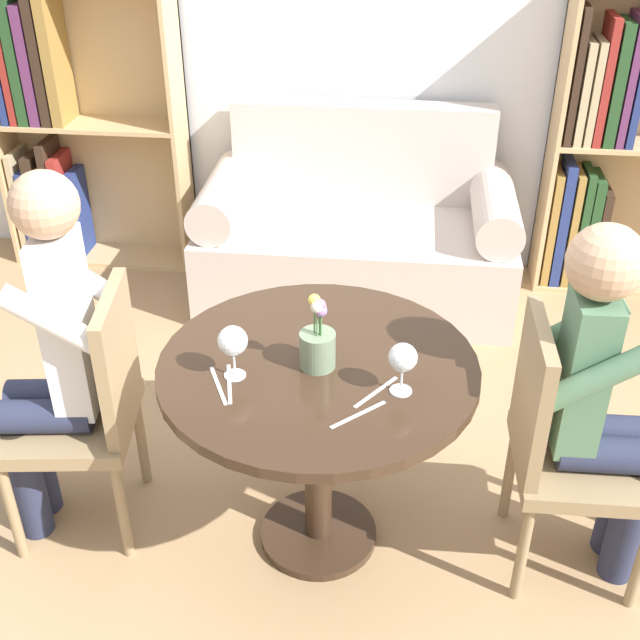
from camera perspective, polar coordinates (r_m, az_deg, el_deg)
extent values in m
plane|color=tan|center=(2.88, -0.12, -15.11)|extent=(16.00, 16.00, 0.00)
cube|color=silver|center=(4.18, 3.47, 21.39)|extent=(5.20, 0.05, 2.70)
cylinder|color=#382619|center=(2.41, -0.13, -3.41)|extent=(0.97, 0.97, 0.03)
cylinder|color=#382619|center=(2.63, -0.12, -9.68)|extent=(0.09, 0.09, 0.67)
cylinder|color=#382619|center=(2.87, -0.12, -14.90)|extent=(0.40, 0.40, 0.03)
cube|color=beige|center=(4.10, 2.55, 4.30)|extent=(1.55, 0.80, 0.42)
cube|color=beige|center=(4.21, 3.03, 11.87)|extent=(1.33, 0.16, 0.50)
cylinder|color=beige|center=(4.06, -6.85, 8.77)|extent=(0.22, 0.72, 0.22)
cylinder|color=beige|center=(3.98, 12.33, 7.79)|extent=(0.22, 0.72, 0.22)
cube|color=tan|center=(4.57, -15.50, 13.79)|extent=(0.98, 0.02, 1.55)
cube|color=tan|center=(4.66, -21.72, 13.04)|extent=(0.02, 0.28, 1.55)
cube|color=tan|center=(4.30, -9.95, 13.35)|extent=(0.02, 0.28, 1.55)
cube|color=tan|center=(4.74, -14.72, 4.53)|extent=(0.94, 0.28, 0.02)
cube|color=tan|center=(4.46, -16.07, 13.26)|extent=(0.94, 0.28, 0.02)
cube|color=tan|center=(4.78, -20.22, 7.91)|extent=(0.03, 0.23, 0.59)
cube|color=navy|center=(4.78, -19.65, 7.38)|extent=(0.04, 0.23, 0.50)
cube|color=#332319|center=(4.74, -19.16, 7.85)|extent=(0.05, 0.23, 0.58)
cube|color=olive|center=(4.73, -18.56, 7.52)|extent=(0.03, 0.23, 0.52)
cube|color=#332319|center=(4.69, -18.23, 8.26)|extent=(0.04, 0.23, 0.66)
cube|color=maroon|center=(4.69, -17.58, 7.82)|extent=(0.05, 0.23, 0.58)
cube|color=navy|center=(4.68, -16.80, 7.30)|extent=(0.05, 0.23, 0.49)
cube|color=navy|center=(4.54, -21.55, 16.39)|extent=(0.04, 0.23, 0.54)
cube|color=maroon|center=(4.52, -21.07, 16.74)|extent=(0.03, 0.23, 0.59)
cube|color=#234723|center=(4.49, -20.50, 17.04)|extent=(0.05, 0.23, 0.63)
cube|color=#602D5B|center=(4.47, -19.70, 16.81)|extent=(0.05, 0.23, 0.59)
cube|color=#332319|center=(4.43, -19.06, 17.37)|extent=(0.05, 0.23, 0.67)
cube|color=olive|center=(4.41, -18.28, 17.31)|extent=(0.05, 0.23, 0.65)
cube|color=tan|center=(4.20, 16.29, 12.12)|extent=(0.02, 0.28, 1.55)
cube|color=tan|center=(4.60, 20.76, 2.57)|extent=(0.94, 0.28, 0.02)
cube|color=olive|center=(4.37, 16.01, 6.54)|extent=(0.04, 0.23, 0.61)
cube|color=navy|center=(4.37, 16.72, 6.76)|extent=(0.05, 0.23, 0.66)
cube|color=olive|center=(4.39, 17.36, 6.41)|extent=(0.04, 0.23, 0.61)
cube|color=#234723|center=(4.39, 18.00, 6.41)|extent=(0.04, 0.23, 0.62)
cube|color=#234723|center=(4.41, 18.59, 6.19)|extent=(0.05, 0.23, 0.59)
cube|color=#332319|center=(4.43, 19.14, 5.76)|extent=(0.04, 0.23, 0.52)
cube|color=#332319|center=(4.11, 17.62, 16.30)|extent=(0.03, 0.23, 0.63)
cube|color=tan|center=(4.14, 18.10, 15.23)|extent=(0.04, 0.23, 0.48)
cube|color=tan|center=(4.15, 18.76, 15.19)|extent=(0.03, 0.23, 0.49)
cube|color=maroon|center=(4.14, 19.47, 15.79)|extent=(0.04, 0.23, 0.59)
cube|color=#234723|center=(4.16, 20.23, 15.57)|extent=(0.05, 0.23, 0.57)
cube|color=#602D5B|center=(4.17, 20.98, 15.67)|extent=(0.04, 0.23, 0.60)
cube|color=navy|center=(4.18, 21.64, 15.77)|extent=(0.03, 0.23, 0.63)
cylinder|color=#937A56|center=(3.11, -19.12, -8.05)|extent=(0.04, 0.04, 0.40)
cylinder|color=#937A56|center=(2.86, -21.04, -12.60)|extent=(0.04, 0.04, 0.40)
cylinder|color=#937A56|center=(3.02, -12.60, -8.23)|extent=(0.04, 0.04, 0.40)
cylinder|color=#937A56|center=(2.76, -13.88, -12.99)|extent=(0.04, 0.04, 0.40)
cube|color=#937A56|center=(2.79, -17.38, -6.94)|extent=(0.47, 0.47, 0.05)
cube|color=#937A56|center=(2.59, -14.23, -2.71)|extent=(0.09, 0.38, 0.45)
cylinder|color=#937A56|center=(2.97, 20.27, -10.53)|extent=(0.04, 0.04, 0.40)
cylinder|color=#937A56|center=(2.64, 14.20, -15.67)|extent=(0.04, 0.04, 0.40)
cylinder|color=#937A56|center=(2.89, 13.34, -10.47)|extent=(0.04, 0.04, 0.40)
cube|color=#937A56|center=(2.65, 18.23, -9.48)|extent=(0.43, 0.43, 0.05)
cube|color=#937A56|center=(2.45, 14.87, -5.02)|extent=(0.05, 0.38, 0.45)
cylinder|color=#282D47|center=(2.99, -19.54, -9.29)|extent=(0.11, 0.11, 0.45)
cylinder|color=#282D47|center=(2.92, -20.13, -10.70)|extent=(0.11, 0.11, 0.45)
cylinder|color=#282D47|center=(2.79, -18.39, -5.12)|extent=(0.31, 0.15, 0.11)
cylinder|color=#282D47|center=(2.71, -18.98, -6.50)|extent=(0.31, 0.15, 0.11)
cube|color=white|center=(2.55, -17.49, -0.40)|extent=(0.14, 0.21, 0.60)
cylinder|color=white|center=(2.61, -17.15, 3.12)|extent=(0.29, 0.11, 0.23)
cylinder|color=white|center=(2.39, -18.66, 0.00)|extent=(0.29, 0.11, 0.23)
sphere|color=tan|center=(2.38, -19.03, 7.75)|extent=(0.20, 0.20, 0.20)
cylinder|color=#282D47|center=(2.78, 21.01, -13.33)|extent=(0.11, 0.11, 0.45)
cylinder|color=#282D47|center=(2.86, 20.52, -11.79)|extent=(0.11, 0.11, 0.45)
cylinder|color=#282D47|center=(2.57, 19.81, -9.02)|extent=(0.30, 0.12, 0.11)
cylinder|color=#282D47|center=(2.66, 19.33, -7.48)|extent=(0.30, 0.12, 0.11)
cube|color=#517A5B|center=(2.44, 18.14, -3.53)|extent=(0.12, 0.20, 0.51)
cylinder|color=#517A5B|center=(2.29, 19.04, -4.01)|extent=(0.29, 0.08, 0.23)
cylinder|color=#517A5B|center=(2.51, 17.87, -0.41)|extent=(0.29, 0.08, 0.23)
sphere|color=tan|center=(2.26, 19.64, 3.94)|extent=(0.21, 0.21, 0.21)
cylinder|color=white|center=(2.36, -6.06, -3.92)|extent=(0.06, 0.06, 0.00)
cylinder|color=white|center=(2.33, -6.12, -3.05)|extent=(0.01, 0.01, 0.08)
sphere|color=white|center=(2.29, -6.23, -1.48)|extent=(0.09, 0.09, 0.09)
sphere|color=maroon|center=(2.29, -6.22, -1.70)|extent=(0.06, 0.06, 0.06)
cylinder|color=white|center=(2.29, 5.76, -5.03)|extent=(0.06, 0.06, 0.00)
cylinder|color=white|center=(2.27, 5.82, -4.18)|extent=(0.01, 0.01, 0.08)
sphere|color=white|center=(2.23, 5.92, -2.66)|extent=(0.08, 0.08, 0.08)
sphere|color=maroon|center=(2.23, 5.90, -2.88)|extent=(0.06, 0.06, 0.06)
cylinder|color=gray|center=(2.35, -0.14, -2.14)|extent=(0.11, 0.11, 0.11)
cylinder|color=#4C7A42|center=(2.30, -0.40, 0.25)|extent=(0.01, 0.01, 0.11)
sphere|color=#EACC4C|center=(2.27, -0.41, 1.43)|extent=(0.04, 0.04, 0.04)
cylinder|color=#4C7A42|center=(2.29, 0.07, -0.23)|extent=(0.01, 0.00, 0.08)
sphere|color=#9E70B2|center=(2.27, 0.07, 0.66)|extent=(0.04, 0.04, 0.04)
cylinder|color=#4C7A42|center=(2.30, 0.02, -0.04)|extent=(0.01, 0.00, 0.09)
sphere|color=#D16684|center=(2.27, 0.02, 0.94)|extent=(0.04, 0.04, 0.04)
cylinder|color=#4C7A42|center=(2.29, -0.02, 0.00)|extent=(0.01, 0.00, 0.10)
sphere|color=#D16684|center=(2.27, -0.02, 1.07)|extent=(0.04, 0.04, 0.04)
cylinder|color=#4C7A42|center=(2.29, -0.17, -0.12)|extent=(0.01, 0.00, 0.10)
sphere|color=silver|center=(2.26, -0.17, 0.92)|extent=(0.04, 0.04, 0.04)
cube|color=silver|center=(2.32, -6.46, -4.53)|extent=(0.05, 0.19, 0.00)
cube|color=silver|center=(2.28, 4.00, -5.14)|extent=(0.12, 0.16, 0.00)
cube|color=silver|center=(2.20, 2.74, -6.74)|extent=(0.15, 0.14, 0.00)
cube|color=silver|center=(2.32, -7.24, -4.64)|extent=(0.09, 0.18, 0.00)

